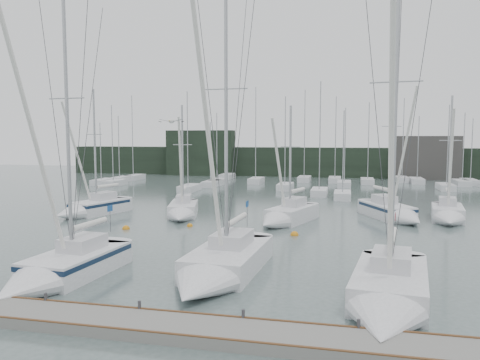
# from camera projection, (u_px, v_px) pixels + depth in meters

# --- Properties ---
(ground) EXTENTS (160.00, 160.00, 0.00)m
(ground) POSITION_uv_depth(u_px,v_px,m) (219.00, 289.00, 21.10)
(ground) COLOR #4C5C59
(ground) RESTS_ON ground
(dock) EXTENTS (24.00, 2.00, 0.40)m
(dock) POSITION_uv_depth(u_px,v_px,m) (181.00, 329.00, 16.23)
(dock) COLOR slate
(dock) RESTS_ON ground
(far_treeline) EXTENTS (90.00, 4.00, 5.00)m
(far_treeline) POSITION_uv_depth(u_px,v_px,m) (314.00, 162.00, 81.05)
(far_treeline) COLOR black
(far_treeline) RESTS_ON ground
(far_building_left) EXTENTS (12.00, 3.00, 8.00)m
(far_building_left) POSITION_uv_depth(u_px,v_px,m) (201.00, 153.00, 83.42)
(far_building_left) COLOR black
(far_building_left) RESTS_ON ground
(far_building_right) EXTENTS (10.00, 3.00, 7.00)m
(far_building_right) POSITION_uv_depth(u_px,v_px,m) (427.00, 158.00, 75.02)
(far_building_right) COLOR #3D3B38
(far_building_right) RESTS_ON ground
(mast_forest) EXTENTS (59.72, 26.46, 14.13)m
(mast_forest) POSITION_uv_depth(u_px,v_px,m) (305.00, 182.00, 65.79)
(mast_forest) COLOR silver
(mast_forest) RESTS_ON ground
(sailboat_near_left) EXTENTS (3.37, 8.62, 14.63)m
(sailboat_near_left) POSITION_uv_depth(u_px,v_px,m) (57.00, 271.00, 21.83)
(sailboat_near_left) COLOR silver
(sailboat_near_left) RESTS_ON ground
(sailboat_near_center) EXTENTS (3.66, 10.06, 15.64)m
(sailboat_near_center) POSITION_uv_depth(u_px,v_px,m) (216.00, 270.00, 22.12)
(sailboat_near_center) COLOR silver
(sailboat_near_center) RESTS_ON ground
(sailboat_near_right) EXTENTS (4.12, 9.57, 15.32)m
(sailboat_near_right) POSITION_uv_depth(u_px,v_px,m) (388.00, 298.00, 18.22)
(sailboat_near_right) COLOR silver
(sailboat_near_right) RESTS_ON ground
(sailboat_mid_a) EXTENTS (4.46, 7.79, 11.78)m
(sailboat_mid_a) POSITION_uv_depth(u_px,v_px,m) (89.00, 209.00, 40.76)
(sailboat_mid_a) COLOR silver
(sailboat_mid_a) RESTS_ON ground
(sailboat_mid_b) EXTENTS (4.08, 7.55, 10.29)m
(sailboat_mid_b) POSITION_uv_depth(u_px,v_px,m) (182.00, 212.00, 39.59)
(sailboat_mid_b) COLOR silver
(sailboat_mid_b) RESTS_ON ground
(sailboat_mid_c) EXTENTS (4.63, 7.92, 10.05)m
(sailboat_mid_c) POSITION_uv_depth(u_px,v_px,m) (284.00, 217.00, 36.71)
(sailboat_mid_c) COLOR silver
(sailboat_mid_c) RESTS_ON ground
(sailboat_mid_d) EXTENTS (5.45, 8.18, 12.91)m
(sailboat_mid_d) POSITION_uv_depth(u_px,v_px,m) (395.00, 213.00, 38.40)
(sailboat_mid_d) COLOR silver
(sailboat_mid_d) RESTS_ON ground
(sailboat_mid_e) EXTENTS (3.34, 6.95, 10.92)m
(sailboat_mid_e) POSITION_uv_depth(u_px,v_px,m) (448.00, 215.00, 37.58)
(sailboat_mid_e) COLOR silver
(sailboat_mid_e) RESTS_ON ground
(buoy_a) EXTENTS (0.56, 0.56, 0.56)m
(buoy_a) POSITION_uv_depth(u_px,v_px,m) (221.00, 234.00, 32.87)
(buoy_a) COLOR orange
(buoy_a) RESTS_ON ground
(buoy_b) EXTENTS (0.58, 0.58, 0.58)m
(buoy_b) POSITION_uv_depth(u_px,v_px,m) (294.00, 235.00, 32.59)
(buoy_b) COLOR orange
(buoy_b) RESTS_ON ground
(buoy_c) EXTENTS (0.57, 0.57, 0.57)m
(buoy_c) POSITION_uv_depth(u_px,v_px,m) (126.00, 229.00, 34.79)
(buoy_c) COLOR orange
(buoy_c) RESTS_ON ground
(seagull) EXTENTS (1.00, 0.44, 0.20)m
(seagull) POSITION_uv_depth(u_px,v_px,m) (171.00, 121.00, 19.54)
(seagull) COLOR white
(seagull) RESTS_ON ground
(buoy_d) EXTENTS (0.46, 0.46, 0.46)m
(buoy_d) POSITION_uv_depth(u_px,v_px,m) (190.00, 226.00, 35.88)
(buoy_d) COLOR orange
(buoy_d) RESTS_ON ground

